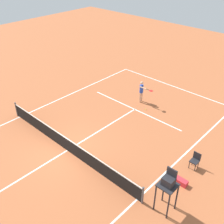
% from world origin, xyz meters
% --- Properties ---
extents(ground_plane, '(60.00, 60.00, 0.00)m').
position_xyz_m(ground_plane, '(0.00, 0.00, 0.00)').
color(ground_plane, '#B76038').
extents(court_lines, '(10.77, 23.37, 0.01)m').
position_xyz_m(court_lines, '(0.00, 0.00, 0.00)').
color(court_lines, white).
rests_on(court_lines, ground).
extents(tennis_net, '(11.37, 0.10, 1.07)m').
position_xyz_m(tennis_net, '(0.00, 0.00, 0.50)').
color(tennis_net, '#4C4C51').
rests_on(tennis_net, ground).
extents(player_serving, '(1.29, 0.53, 1.73)m').
position_xyz_m(player_serving, '(0.33, -7.62, 1.03)').
color(player_serving, '#D8A884').
rests_on(player_serving, ground).
extents(tennis_ball, '(0.07, 0.07, 0.07)m').
position_xyz_m(tennis_ball, '(-0.64, -6.92, 0.03)').
color(tennis_ball, '#CCE033').
rests_on(tennis_ball, ground).
extents(umpire_chair, '(0.80, 0.80, 2.41)m').
position_xyz_m(umpire_chair, '(-6.59, -0.46, 1.61)').
color(umpire_chair, '#232328').
rests_on(umpire_chair, ground).
extents(courtside_chair_mid, '(0.44, 0.46, 0.95)m').
position_xyz_m(courtside_chair_mid, '(-6.25, -3.89, 0.53)').
color(courtside_chair_mid, '#262626').
rests_on(courtside_chair_mid, ground).
extents(equipment_bag, '(0.76, 0.32, 0.30)m').
position_xyz_m(equipment_bag, '(-6.31, -2.33, 0.15)').
color(equipment_bag, red).
rests_on(equipment_bag, ground).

